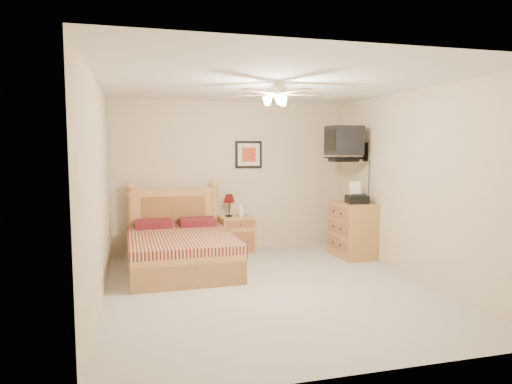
{
  "coord_description": "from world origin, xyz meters",
  "views": [
    {
      "loc": [
        -1.6,
        -5.3,
        1.75
      ],
      "look_at": [
        0.05,
        0.9,
        1.12
      ],
      "focal_mm": 32.0,
      "sensor_mm": 36.0,
      "label": 1
    }
  ],
  "objects": [
    {
      "name": "magazine_lower",
      "position": [
        1.68,
        1.48,
        0.89
      ],
      "size": [
        0.32,
        0.35,
        0.03
      ],
      "primitive_type": "imported",
      "rotation": [
        0.0,
        0.0,
        -0.43
      ],
      "color": "#B6AB93",
      "rests_on": "dresser"
    },
    {
      "name": "wall_tv",
      "position": [
        1.75,
        1.34,
        1.81
      ],
      "size": [
        0.56,
        0.46,
        0.58
      ],
      "primitive_type": null,
      "color": "black",
      "rests_on": "wall_right"
    },
    {
      "name": "bed",
      "position": [
        -0.99,
        1.12,
        0.61
      ],
      "size": [
        1.47,
        1.91,
        1.22
      ],
      "primitive_type": null,
      "rotation": [
        0.0,
        0.0,
        0.02
      ],
      "color": "#C1863A",
      "rests_on": "ground"
    },
    {
      "name": "wall_left",
      "position": [
        -2.0,
        0.0,
        1.25
      ],
      "size": [
        0.04,
        4.5,
        2.5
      ],
      "primitive_type": "cube",
      "color": "beige",
      "rests_on": "ground"
    },
    {
      "name": "floor",
      "position": [
        0.0,
        0.0,
        0.0
      ],
      "size": [
        4.5,
        4.5,
        0.0
      ],
      "primitive_type": "plane",
      "color": "#ADA89C",
      "rests_on": "ground"
    },
    {
      "name": "fax_machine",
      "position": [
        1.72,
        1.09,
        1.04
      ],
      "size": [
        0.36,
        0.38,
        0.33
      ],
      "primitive_type": null,
      "rotation": [
        0.0,
        0.0,
        -0.17
      ],
      "color": "black",
      "rests_on": "dresser"
    },
    {
      "name": "magazine_upper",
      "position": [
        1.71,
        1.49,
        0.91
      ],
      "size": [
        0.29,
        0.34,
        0.02
      ],
      "primitive_type": "imported",
      "rotation": [
        0.0,
        0.0,
        0.33
      ],
      "color": "gray",
      "rests_on": "magazine_lower"
    },
    {
      "name": "ceiling",
      "position": [
        0.0,
        0.0,
        2.5
      ],
      "size": [
        4.0,
        4.5,
        0.04
      ],
      "primitive_type": "cube",
      "color": "white",
      "rests_on": "ground"
    },
    {
      "name": "lotion_bottle",
      "position": [
        0.08,
        2.01,
        0.72
      ],
      "size": [
        0.1,
        0.1,
        0.23
      ],
      "primitive_type": "imported",
      "rotation": [
        0.0,
        0.0,
        -0.13
      ],
      "color": "white",
      "rests_on": "nightstand"
    },
    {
      "name": "dresser",
      "position": [
        1.73,
        1.23,
        0.44
      ],
      "size": [
        0.54,
        0.76,
        0.88
      ],
      "primitive_type": "cube",
      "rotation": [
        0.0,
        0.0,
        0.03
      ],
      "color": "#AA6F3A",
      "rests_on": "ground"
    },
    {
      "name": "wall_back",
      "position": [
        0.0,
        2.25,
        1.25
      ],
      "size": [
        4.0,
        0.04,
        2.5
      ],
      "primitive_type": "cube",
      "color": "beige",
      "rests_on": "ground"
    },
    {
      "name": "nightstand",
      "position": [
        0.0,
        2.0,
        0.3
      ],
      "size": [
        0.59,
        0.47,
        0.6
      ],
      "primitive_type": "cube",
      "rotation": [
        0.0,
        0.0,
        0.1
      ],
      "color": "#AF7A41",
      "rests_on": "ground"
    },
    {
      "name": "framed_picture",
      "position": [
        0.27,
        2.23,
        1.62
      ],
      "size": [
        0.46,
        0.04,
        0.46
      ],
      "primitive_type": "cube",
      "color": "black",
      "rests_on": "wall_back"
    },
    {
      "name": "wall_right",
      "position": [
        2.0,
        0.0,
        1.25
      ],
      "size": [
        0.04,
        4.5,
        2.5
      ],
      "primitive_type": "cube",
      "color": "beige",
      "rests_on": "ground"
    },
    {
      "name": "wall_front",
      "position": [
        0.0,
        -2.25,
        1.25
      ],
      "size": [
        4.0,
        0.04,
        2.5
      ],
      "primitive_type": "cube",
      "color": "beige",
      "rests_on": "ground"
    },
    {
      "name": "table_lamp",
      "position": [
        -0.11,
        2.06,
        0.79
      ],
      "size": [
        0.23,
        0.23,
        0.37
      ],
      "primitive_type": null,
      "rotation": [
        0.0,
        0.0,
        0.16
      ],
      "color": "#510A0B",
      "rests_on": "nightstand"
    },
    {
      "name": "ceiling_fan",
      "position": [
        0.0,
        -0.2,
        2.36
      ],
      "size": [
        1.14,
        1.14,
        0.28
      ],
      "primitive_type": null,
      "color": "white",
      "rests_on": "ceiling"
    }
  ]
}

